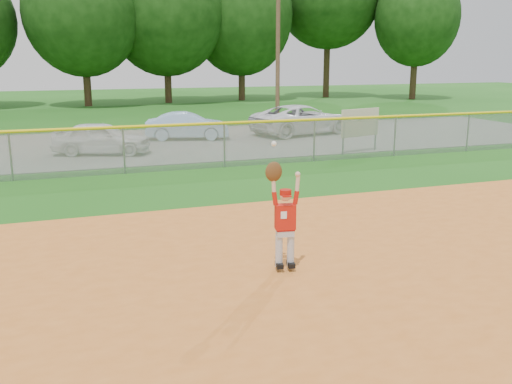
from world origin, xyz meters
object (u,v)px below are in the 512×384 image
car_blue (188,126)px  sponsor_sign (360,124)px  car_white_a (102,138)px  ballplayer (283,215)px  car_white_b (302,119)px

car_blue → sponsor_sign: size_ratio=1.95×
car_white_a → ballplayer: size_ratio=1.65×
sponsor_sign → ballplayer: bearing=-125.2°
car_white_a → car_blue: bearing=-36.1°
car_white_b → ballplayer: ballplayer is taller
sponsor_sign → car_blue: bearing=134.1°
sponsor_sign → ballplayer: ballplayer is taller
car_white_b → sponsor_sign: bearing=164.8°
car_white_b → car_white_a: bearing=91.2°
car_blue → car_white_b: 5.56m
car_white_a → car_blue: car_white_a is taller
sponsor_sign → ballplayer: size_ratio=0.85×
car_white_a → ballplayer: (1.92, -13.62, 0.38)m
car_white_a → car_white_b: car_white_b is taller
car_blue → car_white_b: (5.56, -0.10, 0.10)m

